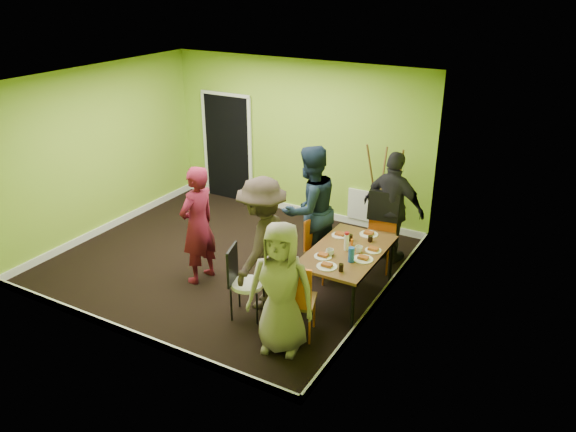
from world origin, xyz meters
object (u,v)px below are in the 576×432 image
(chair_front_end, at_px, (296,297))
(person_left_far, at_px, (310,209))
(blue_bottle, at_px, (351,255))
(chair_bentwood, at_px, (242,279))
(chair_left_far, at_px, (317,245))
(person_front_end, at_px, (281,288))
(easel, at_px, (384,192))
(person_back_end, at_px, (393,208))
(chair_back_end, at_px, (383,214))
(person_left_near, at_px, (262,244))
(orange_bottle, at_px, (352,242))
(chair_left_near, at_px, (281,267))
(person_standing, at_px, (198,225))
(dining_table, at_px, (347,254))
(thermos, at_px, (346,242))

(chair_front_end, distance_m, person_left_far, 1.85)
(blue_bottle, bearing_deg, chair_bentwood, -148.10)
(chair_left_far, relative_size, person_front_end, 0.56)
(easel, height_order, person_left_far, person_left_far)
(person_back_end, bearing_deg, chair_back_end, 70.24)
(chair_bentwood, relative_size, person_left_near, 0.54)
(chair_front_end, relative_size, orange_bottle, 11.50)
(person_left_near, bearing_deg, person_front_end, 37.74)
(person_left_far, bearing_deg, chair_back_end, 152.51)
(chair_back_end, distance_m, orange_bottle, 1.09)
(chair_back_end, distance_m, person_front_end, 2.63)
(chair_back_end, relative_size, chair_front_end, 1.11)
(easel, bearing_deg, blue_bottle, -79.14)
(chair_left_near, height_order, chair_front_end, chair_front_end)
(chair_bentwood, bearing_deg, chair_front_end, 65.92)
(chair_back_end, xyz_separation_m, person_front_end, (-0.25, -2.61, 0.01))
(person_standing, bearing_deg, person_left_near, 90.43)
(chair_front_end, height_order, orange_bottle, chair_front_end)
(chair_front_end, relative_size, person_back_end, 0.59)
(blue_bottle, bearing_deg, chair_left_near, -164.32)
(dining_table, relative_size, person_front_end, 0.92)
(person_standing, relative_size, person_back_end, 0.99)
(dining_table, height_order, chair_bentwood, chair_bentwood)
(chair_back_end, bearing_deg, chair_bentwood, 57.68)
(dining_table, height_order, person_standing, person_standing)
(dining_table, distance_m, thermos, 0.17)
(chair_front_end, xyz_separation_m, easel, (-0.13, 3.25, 0.21))
(person_standing, height_order, person_left_far, person_left_far)
(chair_front_end, bearing_deg, person_left_near, 130.30)
(chair_bentwood, xyz_separation_m, thermos, (0.99, 1.01, 0.33))
(chair_front_end, distance_m, person_standing, 2.01)
(person_left_far, xyz_separation_m, person_front_end, (0.63, -1.92, -0.14))
(chair_bentwood, distance_m, blue_bottle, 1.43)
(chair_back_end, relative_size, blue_bottle, 5.77)
(chair_left_near, distance_m, orange_bottle, 1.02)
(person_standing, bearing_deg, dining_table, 110.37)
(blue_bottle, relative_size, person_left_far, 0.10)
(chair_left_far, relative_size, person_back_end, 0.52)
(chair_left_far, distance_m, blue_bottle, 1.08)
(dining_table, relative_size, chair_bentwood, 1.54)
(chair_back_end, distance_m, chair_front_end, 2.38)
(easel, relative_size, person_front_end, 0.98)
(person_front_end, bearing_deg, thermos, 67.98)
(chair_left_far, xyz_separation_m, person_standing, (-1.44, -0.91, 0.36))
(thermos, height_order, orange_bottle, thermos)
(chair_back_end, distance_m, chair_bentwood, 2.50)
(person_left_far, bearing_deg, person_standing, -23.38)
(person_left_near, xyz_separation_m, person_front_end, (0.69, -0.72, -0.09))
(thermos, relative_size, orange_bottle, 2.54)
(chair_left_near, distance_m, blue_bottle, 0.97)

